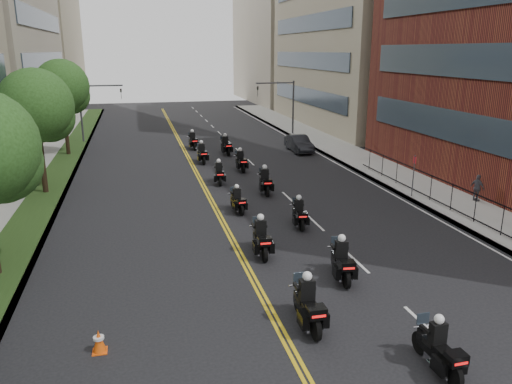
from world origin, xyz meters
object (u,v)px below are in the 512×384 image
at_px(motorcycle_9, 241,162).
at_px(pedestrian_c, 477,188).
at_px(motorcycle_12, 193,141).
at_px(parked_sedan, 299,144).
at_px(motorcycle_3, 342,262).
at_px(motorcycle_11, 226,146).
at_px(motorcycle_6, 237,201).
at_px(motorcycle_5, 299,214).
at_px(motorcycle_2, 308,306).
at_px(traffic_cone, 99,341).
at_px(motorcycle_1, 439,350).
at_px(motorcycle_8, 219,174).
at_px(motorcycle_7, 265,182).
at_px(motorcycle_4, 261,239).
at_px(motorcycle_10, 202,154).

height_order(motorcycle_9, pedestrian_c, motorcycle_9).
distance_m(motorcycle_12, parked_sedan, 9.55).
relative_size(motorcycle_3, motorcycle_11, 1.00).
bearing_deg(motorcycle_12, motorcycle_6, -93.87).
bearing_deg(motorcycle_3, motorcycle_5, 95.09).
bearing_deg(motorcycle_9, motorcycle_5, -90.29).
xyz_separation_m(motorcycle_11, motorcycle_12, (-2.46, 3.04, -0.01)).
relative_size(motorcycle_3, pedestrian_c, 1.55).
distance_m(motorcycle_2, traffic_cone, 6.48).
relative_size(motorcycle_2, traffic_cone, 3.50).
xyz_separation_m(motorcycle_6, pedestrian_c, (13.86, -1.69, 0.32)).
distance_m(motorcycle_6, motorcycle_11, 15.87).
bearing_deg(traffic_cone, parked_sedan, 60.88).
relative_size(motorcycle_1, motorcycle_3, 0.93).
bearing_deg(motorcycle_5, motorcycle_1, -83.20).
bearing_deg(motorcycle_5, motorcycle_6, 136.80).
xyz_separation_m(motorcycle_9, motorcycle_11, (-0.00, 6.20, 0.03)).
relative_size(motorcycle_1, pedestrian_c, 1.44).
bearing_deg(motorcycle_3, motorcycle_8, 106.13).
xyz_separation_m(motorcycle_11, parked_sedan, (6.49, -0.28, -0.00)).
height_order(motorcycle_6, motorcycle_11, motorcycle_11).
bearing_deg(traffic_cone, pedestrian_c, 26.82).
bearing_deg(traffic_cone, motorcycle_5, 44.44).
xyz_separation_m(motorcycle_2, pedestrian_c, (14.03, 10.46, 0.20)).
bearing_deg(motorcycle_7, motorcycle_4, -101.35).
bearing_deg(traffic_cone, motorcycle_12, 78.33).
distance_m(motorcycle_7, motorcycle_12, 15.73).
xyz_separation_m(motorcycle_7, motorcycle_11, (-0.23, 12.46, -0.00)).
height_order(motorcycle_5, motorcycle_11, motorcycle_11).
distance_m(motorcycle_12, traffic_cone, 31.47).
xyz_separation_m(motorcycle_3, traffic_cone, (-8.90, -2.88, -0.36)).
relative_size(motorcycle_5, motorcycle_12, 0.92).
distance_m(motorcycle_7, motorcycle_10, 9.99).
height_order(motorcycle_1, motorcycle_10, motorcycle_10).
xyz_separation_m(pedestrian_c, traffic_cone, (-20.50, -10.37, -0.58)).
distance_m(motorcycle_2, motorcycle_7, 15.63).
bearing_deg(motorcycle_9, motorcycle_1, -91.07).
height_order(motorcycle_3, motorcycle_9, motorcycle_3).
bearing_deg(motorcycle_11, motorcycle_5, -94.11).
bearing_deg(motorcycle_12, motorcycle_1, -89.90).
height_order(motorcycle_1, motorcycle_4, motorcycle_4).
distance_m(parked_sedan, traffic_cone, 31.48).
bearing_deg(motorcycle_2, pedestrian_c, 37.56).
bearing_deg(motorcycle_12, motorcycle_8, -93.31).
relative_size(motorcycle_4, traffic_cone, 3.45).
xyz_separation_m(motorcycle_5, motorcycle_7, (-0.14, 6.29, 0.07)).
bearing_deg(motorcycle_4, parked_sedan, 70.80).
distance_m(motorcycle_2, motorcycle_10, 25.04).
relative_size(motorcycle_2, parked_sedan, 0.58).
distance_m(motorcycle_8, parked_sedan, 12.60).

